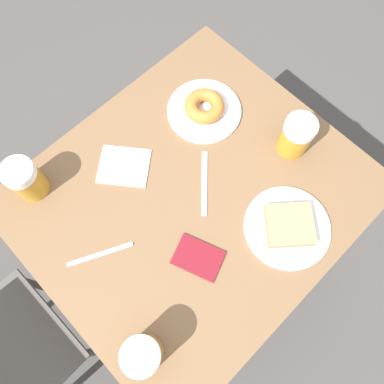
{
  "coord_description": "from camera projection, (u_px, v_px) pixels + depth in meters",
  "views": [
    {
      "loc": [
        -0.26,
        0.25,
        1.78
      ],
      "look_at": [
        0.0,
        0.0,
        0.8
      ],
      "focal_mm": 35.0,
      "sensor_mm": 36.0,
      "label": 1
    }
  ],
  "objects": [
    {
      "name": "ground_plane",
      "position": [
        192.0,
        249.0,
        1.79
      ],
      "size": [
        8.0,
        8.0,
        0.0
      ],
      "primitive_type": "plane",
      "color": "#474442"
    },
    {
      "name": "table",
      "position": [
        192.0,
        203.0,
        1.13
      ],
      "size": [
        0.81,
        0.92,
        0.78
      ],
      "color": "brown",
      "rests_on": "ground_plane"
    },
    {
      "name": "plate_with_cake",
      "position": [
        288.0,
        226.0,
        1.01
      ],
      "size": [
        0.24,
        0.24,
        0.04
      ],
      "color": "silver",
      "rests_on": "table"
    },
    {
      "name": "plate_with_donut",
      "position": [
        204.0,
        108.0,
        1.13
      ],
      "size": [
        0.23,
        0.23,
        0.05
      ],
      "color": "silver",
      "rests_on": "table"
    },
    {
      "name": "beer_mug_left",
      "position": [
        25.0,
        179.0,
        1.01
      ],
      "size": [
        0.09,
        0.09,
        0.13
      ],
      "color": "#C68C23",
      "rests_on": "table"
    },
    {
      "name": "beer_mug_center",
      "position": [
        296.0,
        136.0,
        1.05
      ],
      "size": [
        0.09,
        0.09,
        0.13
      ],
      "color": "#C68C23",
      "rests_on": "table"
    },
    {
      "name": "beer_mug_right",
      "position": [
        143.0,
        355.0,
        0.86
      ],
      "size": [
        0.09,
        0.09,
        0.13
      ],
      "color": "#C68C23",
      "rests_on": "table"
    },
    {
      "name": "napkin_folded",
      "position": [
        124.0,
        166.0,
        1.09
      ],
      "size": [
        0.19,
        0.18,
        0.0
      ],
      "rotation": [
        0.0,
        0.0,
        0.69
      ],
      "color": "white",
      "rests_on": "table"
    },
    {
      "name": "fork",
      "position": [
        100.0,
        254.0,
        1.0
      ],
      "size": [
        0.09,
        0.17,
        0.0
      ],
      "rotation": [
        0.0,
        0.0,
        5.84
      ],
      "color": "silver",
      "rests_on": "table"
    },
    {
      "name": "knife",
      "position": [
        205.0,
        183.0,
        1.07
      ],
      "size": [
        0.15,
        0.15,
        0.0
      ],
      "rotation": [
        0.0,
        0.0,
        3.92
      ],
      "color": "silver",
      "rests_on": "table"
    },
    {
      "name": "passport_near_edge",
      "position": [
        198.0,
        258.0,
        0.99
      ],
      "size": [
        0.15,
        0.13,
        0.01
      ],
      "rotation": [
        0.0,
        0.0,
        5.08
      ],
      "color": "maroon",
      "rests_on": "table"
    }
  ]
}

